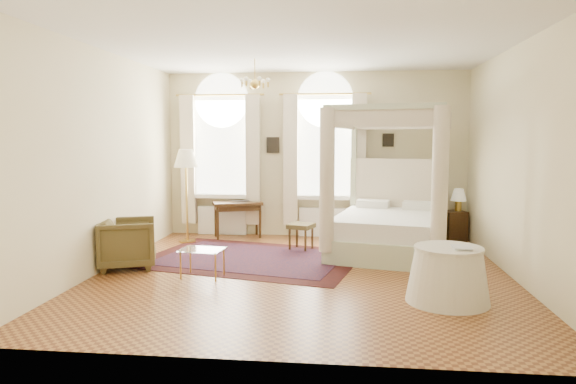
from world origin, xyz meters
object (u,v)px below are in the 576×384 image
Objects in this scene: floor_lamp at (186,163)px; stool at (301,228)px; writing_desk at (238,207)px; coffee_table at (202,252)px; armchair at (128,243)px; nightstand at (453,226)px; canopy_bed at (389,222)px; side_table at (448,275)px.

stool is at bearing -10.59° from floor_lamp.
writing_desk is 2.06× the size of stool.
armchair is at bearing 162.64° from coffee_table.
writing_desk reaches higher than stool.
canopy_bed is at bearing -136.65° from nightstand.
nightstand is 5.27m from floor_lamp.
floor_lamp reaches higher than armchair.
stool is at bearing -78.98° from armchair.
stool is at bearing 126.33° from side_table.
side_table reaches higher than stool.
floor_lamp is at bearing 143.30° from side_table.
nightstand is 0.59× the size of side_table.
canopy_bed reaches higher than coffee_table.
armchair is (-1.17, -2.58, -0.23)m from writing_desk.
armchair is 4.71m from side_table.
writing_desk is at bearing 33.69° from floor_lamp.
stool is (1.36, -0.99, -0.22)m from writing_desk.
coffee_table is (-2.78, -1.79, -0.20)m from canopy_bed.
armchair is 1.35m from coffee_table.
writing_desk reaches higher than coffee_table.
coffee_table is at bearing -143.53° from nightstand.
writing_desk reaches higher than nightstand.
nightstand is 0.33× the size of floor_lamp.
side_table is (-0.84, -3.80, 0.04)m from nightstand.
writing_desk reaches higher than side_table.
side_table reaches higher than nightstand.
stool reaches higher than coffee_table.
floor_lamp is at bearing -29.86° from armchair.
floor_lamp reaches higher than side_table.
side_table is (0.49, -2.54, -0.23)m from canopy_bed.
canopy_bed is 1.48× the size of floor_lamp.
writing_desk is at bearing 143.97° from stool.
floor_lamp is 1.78× the size of side_table.
nightstand is 1.14× the size of stool.
armchair reaches higher than coffee_table.
nightstand is 0.71× the size of armchair.
armchair is 1.30× the size of coffee_table.
canopy_bed is at bearing -92.33° from armchair.
stool is 2.99m from armchair.
coffee_table is (0.12, -2.99, -0.24)m from writing_desk.
coffee_table is (1.29, -0.40, -0.01)m from armchair.
canopy_bed is at bearing -7.74° from stool.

